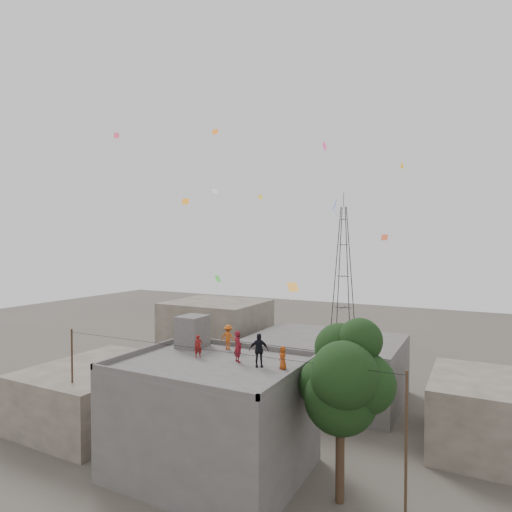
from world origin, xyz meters
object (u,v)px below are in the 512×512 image
at_px(stair_head_box, 192,331).
at_px(person_red_adult, 238,346).
at_px(person_dark_adult, 259,350).
at_px(transmission_tower, 343,269).
at_px(tree, 344,379).

relative_size(stair_head_box, person_red_adult, 1.13).
bearing_deg(stair_head_box, person_red_adult, -21.44).
bearing_deg(person_dark_adult, transmission_tower, 67.54).
xyz_separation_m(tree, transmission_tower, (-11.37, 39.40, 2.97)).
bearing_deg(stair_head_box, person_dark_adult, -18.88).
relative_size(stair_head_box, person_dark_adult, 1.11).
bearing_deg(person_red_adult, tree, -148.38).
relative_size(transmission_tower, person_dark_adult, 11.07).
relative_size(tree, person_dark_adult, 5.04).
relative_size(tree, transmission_tower, 0.45).
bearing_deg(person_dark_adult, stair_head_box, 129.09).
relative_size(stair_head_box, transmission_tower, 0.10).
bearing_deg(transmission_tower, person_dark_adult, -80.43).
relative_size(person_red_adult, person_dark_adult, 0.98).
height_order(stair_head_box, transmission_tower, transmission_tower).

